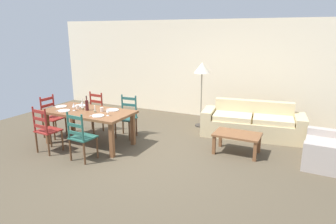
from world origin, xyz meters
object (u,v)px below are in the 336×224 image
dining_chair_head_west (52,117)px  couch (252,124)px  dining_table (89,115)px  coffee_cup_secondary (78,107)px  dining_chair_far_right (127,117)px  wine_bottle (87,105)px  wine_glass_near_right (108,110)px  coffee_cup_primary (102,110)px  dining_chair_near_left (46,130)px  coffee_table (237,137)px  wine_glass_near_left (74,106)px  standing_lamp (202,72)px  dining_chair_near_right (81,137)px  wine_glass_far_left (82,103)px  dining_chair_far_left (93,113)px  armchair_upholstered (332,152)px

dining_chair_head_west → couch: bearing=26.3°
dining_table → coffee_cup_secondary: size_ratio=21.11×
dining_chair_far_right → wine_bottle: wine_bottle is taller
wine_glass_near_right → coffee_cup_primary: size_ratio=1.79×
dining_table → coffee_cup_secondary: (-0.31, 0.02, 0.13)m
dining_chair_far_right → wine_glass_near_right: dining_chair_far_right is taller
dining_chair_head_west → coffee_cup_secondary: bearing=-0.5°
dining_chair_far_right → dining_chair_near_left: bearing=-121.2°
coffee_table → wine_glass_near_left: bearing=-163.2°
coffee_cup_primary → standing_lamp: bearing=57.1°
dining_chair_far_right → coffee_table: (2.54, 0.10, -0.12)m
dining_chair_head_west → standing_lamp: standing_lamp is taller
dining_chair_near_left → dining_chair_head_west: size_ratio=1.00×
wine_bottle → wine_glass_near_right: (0.66, -0.16, -0.01)m
dining_chair_near_right → dining_chair_far_right: (0.02, 1.52, 0.00)m
wine_glass_far_left → dining_table: bearing=-27.4°
coffee_table → wine_bottle: bearing=-164.4°
dining_chair_near_left → wine_glass_near_right: dining_chair_near_left is taller
dining_table → couch: bearing=34.3°
dining_chair_near_left → wine_glass_far_left: size_ratio=5.96×
dining_table → dining_chair_far_left: bearing=123.9°
wine_glass_near_right → coffee_table: wine_glass_near_right is taller
dining_chair_near_right → wine_glass_near_left: 1.03m
dining_chair_near_left → dining_chair_head_west: same height
armchair_upholstered → dining_chair_near_left: bearing=-160.1°
dining_chair_far_right → dining_table: bearing=-120.0°
dining_table → coffee_cup_primary: bearing=13.0°
coffee_cup_secondary → dining_table: bearing=-3.2°
dining_table → dining_chair_far_right: size_ratio=1.98×
armchair_upholstered → dining_chair_near_right: bearing=-156.3°
dining_chair_near_right → dining_chair_head_west: same height
couch → standing_lamp: size_ratio=1.44×
wine_glass_far_left → coffee_cup_primary: bearing=-8.5°
dining_chair_near_right → coffee_table: 3.03m
dining_chair_far_left → dining_chair_head_west: bearing=-132.6°
dining_chair_near_right → dining_chair_far_left: size_ratio=1.00×
dining_table → coffee_table: size_ratio=2.11×
wine_bottle → coffee_table: size_ratio=0.35×
standing_lamp → dining_chair_far_right: bearing=-130.3°
wine_glass_far_left → standing_lamp: standing_lamp is taller
armchair_upholstered → dining_table: bearing=-166.6°
wine_bottle → coffee_cup_secondary: bearing=179.6°
dining_chair_near_right → dining_table: bearing=119.5°
dining_chair_far_right → standing_lamp: size_ratio=0.59×
dining_chair_far_left → wine_glass_far_left: 0.70m
dining_table → dining_chair_near_right: bearing=-60.5°
coffee_cup_secondary → dining_chair_far_right: bearing=44.8°
dining_chair_near_left → dining_chair_head_west: (-0.64, 0.77, 0.00)m
dining_chair_near_right → coffee_cup_secondary: bearing=133.8°
dining_chair_near_right → coffee_cup_primary: bearing=99.2°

